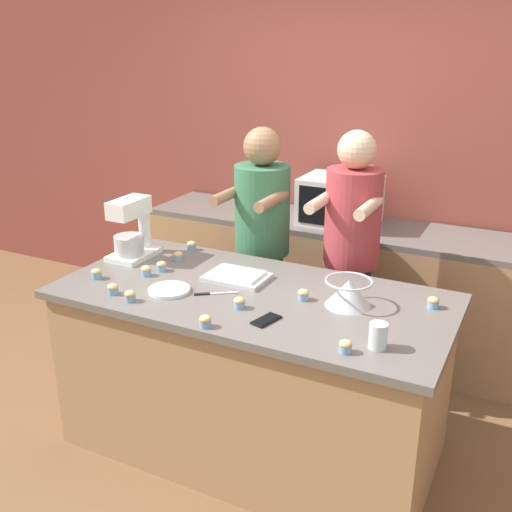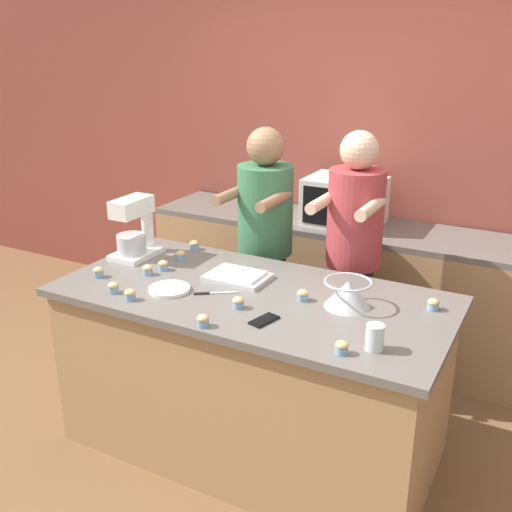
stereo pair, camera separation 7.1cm
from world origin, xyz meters
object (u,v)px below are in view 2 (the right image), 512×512
object	(u,v)px
cell_phone	(264,320)
cupcake_1	(98,272)
cupcake_11	(342,347)
cupcake_0	(148,270)
cupcake_4	(238,302)
cupcake_3	(130,295)
cupcake_9	(113,287)
cupcake_7	(163,265)
stand_mixer	(134,231)
person_right	(352,265)
mixing_bowl	(348,293)
person_left	(265,252)
small_plate	(169,289)
cupcake_6	(181,255)
knife	(213,293)
microwave_oven	(344,201)
cupcake_2	(433,304)
cupcake_5	(303,295)
cupcake_10	(203,320)
baking_tray	(238,276)
cupcake_8	(194,245)
drinking_glass	(375,337)

from	to	relation	value
cell_phone	cupcake_1	distance (m)	1.03
cupcake_1	cupcake_11	bearing A→B (deg)	-6.47
cupcake_0	cupcake_4	distance (m)	0.66
cupcake_3	cupcake_9	xyz separation A→B (m)	(-0.13, 0.03, 0.00)
cupcake_4	cupcake_7	size ratio (longest dim) A/B	1.00
stand_mixer	cell_phone	size ratio (longest dim) A/B	2.24
person_right	mixing_bowl	distance (m)	0.68
person_left	small_plate	size ratio (longest dim) A/B	7.75
cupcake_6	cupcake_9	bearing A→B (deg)	-92.88
cell_phone	knife	xyz separation A→B (m)	(-0.37, 0.15, -0.00)
microwave_oven	knife	xyz separation A→B (m)	(-0.15, -1.45, -0.15)
cupcake_2	cupcake_5	xyz separation A→B (m)	(-0.58, -0.19, 0.00)
cupcake_1	cupcake_9	bearing A→B (deg)	-30.25
cupcake_1	cupcake_5	bearing A→B (deg)	12.42
small_plate	cupcake_9	xyz separation A→B (m)	(-0.23, -0.15, 0.02)
cupcake_3	cupcake_10	distance (m)	0.47
cupcake_1	cupcake_6	size ratio (longest dim) A/B	1.00
microwave_oven	cupcake_6	xyz separation A→B (m)	(-0.57, -1.13, -0.13)
person_right	cupcake_9	bearing A→B (deg)	-130.74
small_plate	microwave_oven	bearing A→B (deg)	76.51
cupcake_0	stand_mixer	bearing A→B (deg)	140.24
cupcake_11	baking_tray	bearing A→B (deg)	147.58
microwave_oven	cupcake_2	world-z (taller)	microwave_oven
mixing_bowl	cupcake_1	size ratio (longest dim) A/B	4.08
cupcake_4	cupcake_6	size ratio (longest dim) A/B	1.00
mixing_bowl	cupcake_8	xyz separation A→B (m)	(-1.09, 0.33, -0.04)
microwave_oven	small_plate	xyz separation A→B (m)	(-0.37, -1.52, -0.15)
cupcake_2	cupcake_8	distance (m)	1.47
stand_mixer	cell_phone	xyz separation A→B (m)	(1.06, -0.40, -0.15)
drinking_glass	small_plate	world-z (taller)	drinking_glass
cupcake_3	cupcake_8	bearing A→B (deg)	100.03
mixing_bowl	cupcake_10	bearing A→B (deg)	-134.53
knife	cupcake_5	distance (m)	0.45
mixing_bowl	cupcake_6	distance (m)	1.07
cupcake_0	cupcake_2	bearing A→B (deg)	10.91
person_right	person_left	bearing A→B (deg)	179.97
baking_tray	knife	size ratio (longest dim) A/B	1.69
person_right	cupcake_0	bearing A→B (deg)	-139.48
small_plate	cupcake_11	xyz separation A→B (m)	(0.99, -0.19, 0.02)
cell_phone	cupcake_6	world-z (taller)	cupcake_6
microwave_oven	cupcake_9	distance (m)	1.78
mixing_bowl	cupcake_5	size ratio (longest dim) A/B	4.08
cupcake_1	cupcake_4	bearing A→B (deg)	1.07
knife	cupcake_2	distance (m)	1.07
person_left	cell_phone	size ratio (longest dim) A/B	10.43
cupcake_7	knife	bearing A→B (deg)	-19.52
knife	cupcake_2	world-z (taller)	cupcake_2
person_left	cupcake_0	world-z (taller)	person_left
cupcake_6	cupcake_1	bearing A→B (deg)	-119.53
drinking_glass	cupcake_6	xyz separation A→B (m)	(-1.31, 0.49, -0.03)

